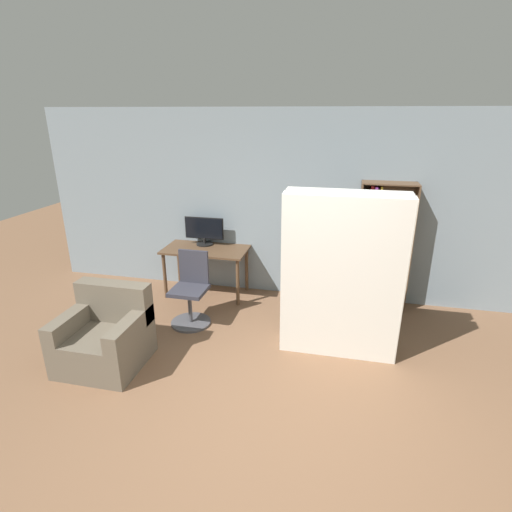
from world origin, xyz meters
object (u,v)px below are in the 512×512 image
Objects in this scene: mattress_near at (342,280)px; mattress_far at (342,273)px; monitor at (204,230)px; armchair at (106,336)px; office_chair at (191,295)px; bookshelf at (376,247)px.

mattress_far is at bearing 90.00° from mattress_near.
monitor is 0.32× the size of mattress_far.
mattress_near reaches higher than monitor.
armchair is at bearing -164.86° from mattress_near.
mattress_far is at bearing -30.26° from monitor.
monitor is 0.71× the size of armchair.
office_chair is at bearing 175.36° from mattress_far.
armchair is at bearing -160.24° from mattress_far.
mattress_far reaches higher than bookshelf.
armchair is (-2.48, -0.89, -0.62)m from mattress_far.
armchair is at bearing -144.24° from bookshelf.
mattress_near is at bearing -11.16° from office_chair.
office_chair is 0.54× the size of bookshelf.
bookshelf is at bearing 0.26° from monitor.
bookshelf reaches higher than office_chair.
mattress_near is 2.65m from armchair.
bookshelf is at bearing 69.99° from mattress_far.
monitor reaches higher than armchair.
office_chair is 1.13× the size of armchair.
office_chair is at bearing 60.67° from armchair.
mattress_near is at bearing -90.00° from mattress_far.
office_chair is 2.61m from bookshelf.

